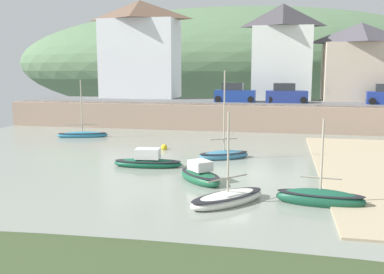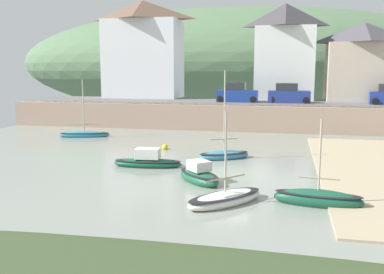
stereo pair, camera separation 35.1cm
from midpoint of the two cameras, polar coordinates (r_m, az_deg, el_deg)
name	(u,v)px [view 1 (the left image)]	position (r m, az deg, el deg)	size (l,w,h in m)	color
ground	(235,234)	(15.64, 5.04, -12.49)	(48.00, 41.00, 0.61)	gray
quay_seawall	(250,116)	(41.88, 7.33, 2.78)	(48.00, 9.40, 2.40)	tan
hillside_backdrop	(233,63)	(79.70, 5.25, 9.58)	(80.00, 44.00, 18.95)	#557450
waterfront_building_left	(140,49)	(51.87, -6.95, 11.35)	(8.87, 5.31, 11.04)	white
waterfront_building_centre	(282,51)	(49.25, 11.45, 10.93)	(6.57, 4.39, 10.24)	white
waterfront_building_right	(360,61)	(49.86, 20.83, 9.22)	(7.60, 5.83, 8.10)	beige
fishing_boat_green	(224,155)	(28.64, 3.82, -2.32)	(3.60, 2.82, 5.86)	teal
dinghy_open_wooden	(148,162)	(26.41, -6.17, -3.22)	(4.24, 1.63, 1.24)	#135338
sailboat_blue_trim	(228,198)	(19.37, 4.14, -7.99)	(3.67, 3.91, 4.20)	white
sailboat_tall_mast	(320,198)	(19.89, 15.88, -7.68)	(3.89, 1.52, 3.96)	#18513A
sailboat_far_left	(83,134)	(38.47, -14.35, 0.33)	(4.35, 2.17, 5.02)	teal
sailboat_nearest_shore	(200,176)	(22.81, 0.63, -5.08)	(3.10, 3.22, 1.31)	#1B593B
parked_car_near_slipway	(235,94)	(45.06, 5.35, 5.62)	(4.12, 1.82, 1.95)	navy
parked_car_by_wall	(286,95)	(44.80, 11.92, 5.44)	(4.16, 1.85, 1.95)	navy
mooring_buoy	(164,147)	(31.83, -3.97, -1.37)	(0.46, 0.46, 0.46)	yellow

